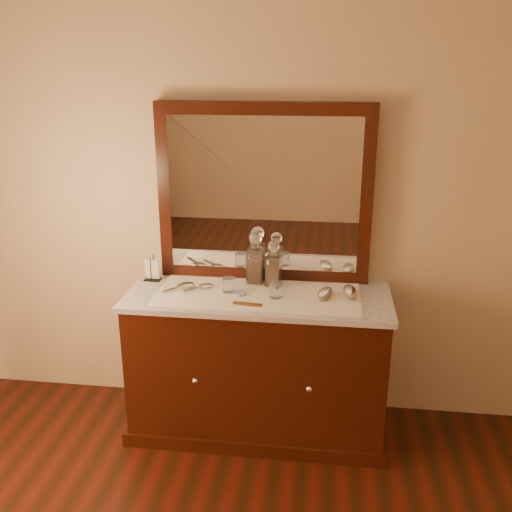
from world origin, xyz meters
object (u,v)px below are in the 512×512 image
object	(u,v)px
pin_dish	(240,293)
hand_mirror_outer	(183,286)
dresser_cabinet	(258,364)
hand_mirror_inner	(203,287)
comb	(248,304)
decanter_left	(255,263)
napkin_rack	(152,271)
brush_near	(325,294)
decanter_right	(273,268)
brush_far	(350,292)
mirror_frame	(264,194)

from	to	relation	value
pin_dish	hand_mirror_outer	bearing A→B (deg)	170.05
dresser_cabinet	hand_mirror_inner	size ratio (longest dim) A/B	8.36
comb	decanter_left	xyz separation A→B (m)	(-0.00, 0.33, 0.11)
napkin_rack	brush_near	xyz separation A→B (m)	(0.99, -0.14, -0.03)
decanter_right	hand_mirror_outer	size ratio (longest dim) A/B	1.33
comb	brush_near	world-z (taller)	brush_near
decanter_right	hand_mirror_outer	bearing A→B (deg)	-168.50
napkin_rack	decanter_right	size ratio (longest dim) A/B	0.55
brush_far	hand_mirror_outer	xyz separation A→B (m)	(-0.92, -0.00, -0.01)
pin_dish	decanter_right	size ratio (longest dim) A/B	0.28
mirror_frame	napkin_rack	world-z (taller)	mirror_frame
comb	decanter_left	bearing A→B (deg)	96.32
pin_dish	decanter_left	size ratio (longest dim) A/B	0.24
pin_dish	napkin_rack	world-z (taller)	napkin_rack
dresser_cabinet	napkin_rack	xyz separation A→B (m)	(-0.63, 0.12, 0.50)
mirror_frame	brush_near	world-z (taller)	mirror_frame
comb	brush_near	xyz separation A→B (m)	(0.40, 0.15, 0.02)
comb	napkin_rack	world-z (taller)	napkin_rack
mirror_frame	napkin_rack	bearing A→B (deg)	-168.97
brush_near	hand_mirror_outer	bearing A→B (deg)	177.18
hand_mirror_outer	hand_mirror_inner	xyz separation A→B (m)	(0.11, 0.01, -0.00)
pin_dish	decanter_left	xyz separation A→B (m)	(0.06, 0.19, 0.11)
napkin_rack	decanter_right	distance (m)	0.70
decanter_right	mirror_frame	bearing A→B (deg)	119.40
napkin_rack	brush_far	world-z (taller)	napkin_rack
decanter_right	brush_near	xyz separation A→B (m)	(0.29, -0.14, -0.08)
napkin_rack	decanter_right	bearing A→B (deg)	0.08
pin_dish	napkin_rack	bearing A→B (deg)	163.58
decanter_left	brush_near	bearing A→B (deg)	-23.81
napkin_rack	hand_mirror_inner	xyz separation A→B (m)	(0.32, -0.09, -0.05)
brush_near	dresser_cabinet	bearing A→B (deg)	177.34
decanter_left	hand_mirror_outer	world-z (taller)	decanter_left
dresser_cabinet	napkin_rack	size ratio (longest dim) A/B	9.70
hand_mirror_outer	mirror_frame	bearing A→B (deg)	27.61
pin_dish	napkin_rack	size ratio (longest dim) A/B	0.50
brush_far	hand_mirror_inner	world-z (taller)	brush_far
mirror_frame	comb	distance (m)	0.64
decanter_right	pin_dish	bearing A→B (deg)	-136.32
mirror_frame	dresser_cabinet	bearing A→B (deg)	-90.00
napkin_rack	dresser_cabinet	bearing A→B (deg)	-10.91
mirror_frame	napkin_rack	size ratio (longest dim) A/B	8.31
pin_dish	brush_far	distance (m)	0.59
napkin_rack	decanter_left	xyz separation A→B (m)	(0.60, 0.04, 0.06)
pin_dish	napkin_rack	xyz separation A→B (m)	(-0.53, 0.16, 0.05)
dresser_cabinet	mirror_frame	distance (m)	0.97
decanter_right	brush_near	bearing A→B (deg)	-25.57
decanter_right	brush_far	size ratio (longest dim) A/B	1.64
dresser_cabinet	decanter_left	xyz separation A→B (m)	(-0.04, 0.16, 0.56)
dresser_cabinet	brush_near	size ratio (longest dim) A/B	8.55
pin_dish	brush_near	size ratio (longest dim) A/B	0.44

